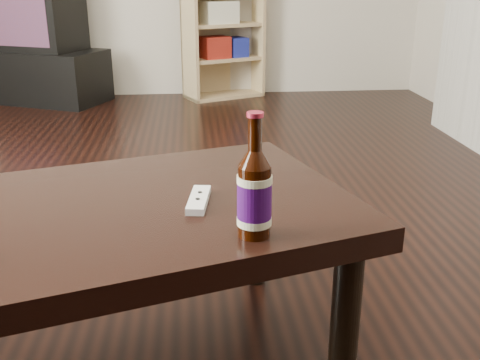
{
  "coord_description": "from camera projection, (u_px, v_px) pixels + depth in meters",
  "views": [
    {
      "loc": [
        0.55,
        -1.82,
        0.98
      ],
      "look_at": [
        0.65,
        -0.75,
        0.58
      ],
      "focal_mm": 42.0,
      "sensor_mm": 36.0,
      "label": 1
    }
  ],
  "objects": [
    {
      "name": "remote",
      "position": [
        199.0,
        200.0,
        1.35
      ],
      "size": [
        0.07,
        0.16,
        0.02
      ],
      "rotation": [
        0.0,
        0.0,
        -0.15
      ],
      "color": "silver",
      "rests_on": "coffee_table"
    },
    {
      "name": "beer_bottle",
      "position": [
        254.0,
        194.0,
        1.16
      ],
      "size": [
        0.08,
        0.08,
        0.27
      ],
      "rotation": [
        0.0,
        0.0,
        0.05
      ],
      "color": "black",
      "rests_on": "coffee_table"
    },
    {
      "name": "floor",
      "position": [
        40.0,
        268.0,
        2.0
      ],
      "size": [
        5.0,
        6.0,
        0.01
      ],
      "primitive_type": "cube",
      "color": "black",
      "rests_on": "ground"
    },
    {
      "name": "tv",
      "position": [
        33.0,
        16.0,
        4.33
      ],
      "size": [
        0.81,
        0.68,
        0.52
      ],
      "rotation": [
        0.0,
        0.0,
        -0.42
      ],
      "color": "black",
      "rests_on": "tv_stand"
    },
    {
      "name": "tv_stand",
      "position": [
        41.0,
        76.0,
        4.5
      ],
      "size": [
        1.14,
        0.88,
        0.41
      ],
      "primitive_type": "cube",
      "rotation": [
        0.0,
        0.0,
        -0.42
      ],
      "color": "black",
      "rests_on": "floor"
    },
    {
      "name": "coffee_table",
      "position": [
        99.0,
        232.0,
        1.34
      ],
      "size": [
        1.38,
        1.04,
        0.46
      ],
      "rotation": [
        0.0,
        0.0,
        0.29
      ],
      "color": "black",
      "rests_on": "floor"
    },
    {
      "name": "bookshelf",
      "position": [
        221.0,
        21.0,
        4.52
      ],
      "size": [
        0.69,
        0.52,
        1.17
      ],
      "rotation": [
        0.0,
        0.0,
        0.41
      ],
      "color": "#9F7C5B",
      "rests_on": "floor"
    }
  ]
}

